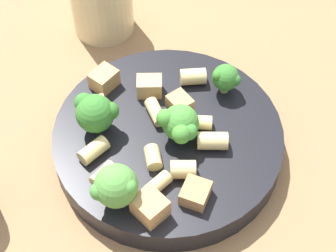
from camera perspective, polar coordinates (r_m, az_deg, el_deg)
ground_plane at (r=0.58m, az=0.00°, el=-2.38°), size 2.00×2.00×0.00m
pasta_bowl at (r=0.57m, az=0.00°, el=-1.35°), size 0.23×0.23×0.03m
broccoli_floret_0 at (r=0.53m, az=1.09°, el=-0.10°), size 0.04×0.04×0.04m
broccoli_floret_1 at (r=0.54m, az=-7.41°, el=1.39°), size 0.04×0.04×0.04m
broccoli_floret_2 at (r=0.58m, az=5.88°, el=4.89°), size 0.03×0.03×0.03m
broccoli_floret_3 at (r=0.49m, az=-5.35°, el=-6.13°), size 0.04×0.04×0.05m
rigatoni_0 at (r=0.59m, az=2.83°, el=4.96°), size 0.03×0.03×0.02m
rigatoni_1 at (r=0.57m, az=-7.65°, el=2.17°), size 0.03×0.03×0.02m
rigatoni_2 at (r=0.52m, az=-6.54°, el=-4.96°), size 0.03×0.02×0.01m
rigatoni_3 at (r=0.53m, az=-1.67°, el=-3.16°), size 0.03×0.02×0.01m
rigatoni_4 at (r=0.52m, az=1.54°, el=-4.44°), size 0.03×0.03×0.02m
rigatoni_5 at (r=0.55m, az=3.36°, el=0.34°), size 0.02×0.03×0.01m
rigatoni_6 at (r=0.54m, az=4.64°, el=-1.29°), size 0.03×0.03×0.02m
rigatoni_7 at (r=0.56m, az=-1.26°, el=1.44°), size 0.03×0.03×0.01m
rigatoni_8 at (r=0.54m, az=-7.58°, el=-2.47°), size 0.03×0.03×0.02m
rigatoni_9 at (r=0.51m, az=-1.08°, el=-5.96°), size 0.03×0.02×0.01m
chicken_chunk_0 at (r=0.58m, az=-1.90°, el=4.06°), size 0.03×0.03×0.02m
chicken_chunk_1 at (r=0.50m, az=-1.84°, el=-8.21°), size 0.03×0.04×0.02m
chicken_chunk_2 at (r=0.59m, az=-6.52°, el=4.75°), size 0.03×0.03×0.02m
chicken_chunk_3 at (r=0.51m, az=2.81°, el=-6.82°), size 0.03×0.02×0.02m
chicken_chunk_4 at (r=0.57m, az=1.25°, el=2.27°), size 0.03×0.03×0.02m
drinking_glass at (r=0.68m, az=-6.74°, el=12.28°), size 0.07×0.07×0.09m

